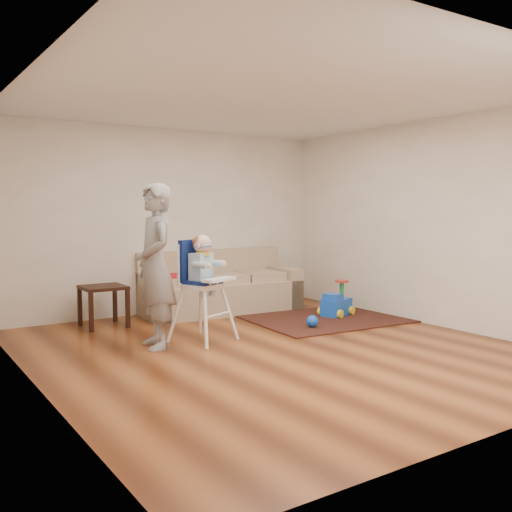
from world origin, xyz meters
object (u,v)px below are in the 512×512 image
high_chair (203,290)px  adult (155,266)px  side_table (104,306)px  ride_on_toy (336,298)px  sofa (220,282)px  toy_ball (312,321)px

high_chair → adult: adult is taller
high_chair → adult: 0.66m
side_table → adult: bearing=-85.3°
ride_on_toy → high_chair: size_ratio=0.40×
sofa → toy_ball: size_ratio=15.50×
sofa → high_chair: high_chair is taller
adult → toy_ball: bearing=91.8°
side_table → toy_ball: side_table is taller
sofa → side_table: (-1.80, -0.08, -0.19)m
high_chair → adult: bearing=156.3°
high_chair → sofa: bearing=31.5°
sofa → high_chair: size_ratio=1.92×
sofa → ride_on_toy: bearing=-41.4°
side_table → ride_on_toy: side_table is taller
side_table → high_chair: bearing=-63.9°
ride_on_toy → high_chair: 2.36m
sofa → toy_ball: bearing=-73.1°
sofa → high_chair: 1.87m
side_table → high_chair: size_ratio=0.43×
sofa → side_table: size_ratio=4.48×
toy_ball → ride_on_toy: bearing=29.4°
high_chair → adult: size_ratio=0.69×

